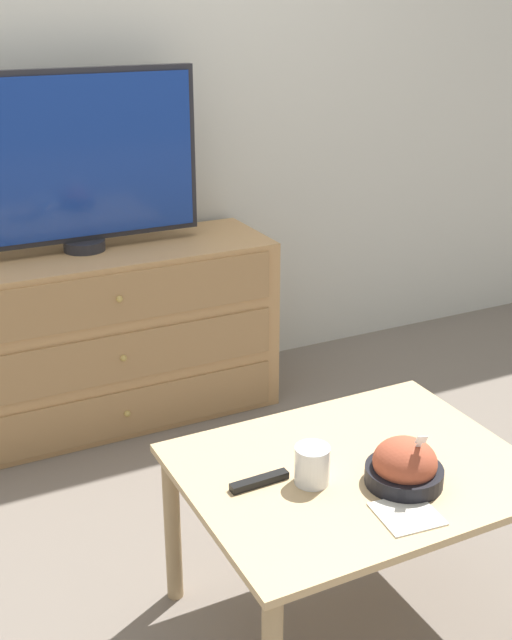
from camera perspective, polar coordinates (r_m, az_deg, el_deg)
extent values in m
plane|color=#70665B|center=(3.43, -11.94, -4.99)|extent=(12.00, 12.00, 0.00)
cube|color=silver|center=(3.11, -14.02, 17.12)|extent=(12.00, 0.05, 2.60)
cube|color=tan|center=(3.09, -10.65, -1.14)|extent=(1.27, 0.42, 0.67)
cube|color=#A1794C|center=(3.00, -9.18, -6.55)|extent=(1.17, 0.01, 0.18)
sphere|color=tan|center=(2.99, -9.14, -6.60)|extent=(0.02, 0.02, 0.02)
cube|color=#A1794C|center=(2.90, -9.44, -2.64)|extent=(1.17, 0.01, 0.18)
sphere|color=tan|center=(2.89, -9.41, -2.69)|extent=(0.02, 0.02, 0.02)
cube|color=#A1794C|center=(2.81, -9.72, 1.51)|extent=(1.17, 0.01, 0.18)
sphere|color=tan|center=(2.81, -9.69, 1.48)|extent=(0.02, 0.02, 0.02)
cylinder|color=#232328|center=(2.99, -12.10, 5.23)|extent=(0.15, 0.15, 0.04)
cube|color=#232328|center=(2.92, -12.65, 11.24)|extent=(0.88, 0.04, 0.60)
cube|color=navy|center=(2.90, -12.53, 11.18)|extent=(0.84, 0.01, 0.56)
cube|color=tan|center=(2.01, 7.05, -10.56)|extent=(0.83, 0.65, 0.02)
cylinder|color=tan|center=(2.21, -5.96, -14.46)|extent=(0.04, 0.04, 0.45)
cylinder|color=tan|center=(2.52, 10.49, -9.74)|extent=(0.04, 0.04, 0.45)
cylinder|color=black|center=(1.95, 10.47, -10.79)|extent=(0.18, 0.18, 0.04)
ellipsoid|color=#AD4C33|center=(1.93, 10.54, -9.90)|extent=(0.15, 0.15, 0.11)
cube|color=white|center=(1.92, 11.28, -9.13)|extent=(0.05, 0.08, 0.11)
cube|color=white|center=(1.85, 11.69, -8.32)|extent=(0.03, 0.03, 0.03)
cylinder|color=white|center=(1.92, 4.00, -10.70)|extent=(0.08, 0.08, 0.06)
cylinder|color=white|center=(1.91, 4.01, -10.25)|extent=(0.08, 0.08, 0.09)
cube|color=silver|center=(1.85, 10.69, -13.39)|extent=(0.14, 0.14, 0.00)
cube|color=black|center=(1.92, 0.24, -11.39)|extent=(0.15, 0.03, 0.02)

